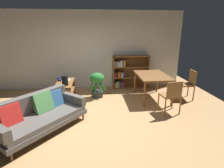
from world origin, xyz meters
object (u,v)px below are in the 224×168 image
desk_speaker (65,80)px  dining_chair_near (171,95)px  fabric_couch (39,114)px  dining_table (152,77)px  media_console (65,91)px  dining_chair_far (188,83)px  open_laptop (64,79)px  bookshelf (128,72)px  potted_floor_plant (97,82)px

desk_speaker → dining_chair_near: bearing=-18.0°
fabric_couch → dining_table: size_ratio=1.50×
media_console → dining_table: bearing=-2.6°
desk_speaker → dining_chair_far: 3.67m
dining_table → media_console: bearing=177.4°
media_console → fabric_couch: bearing=-100.7°
fabric_couch → desk_speaker: (0.37, 1.34, 0.34)m
fabric_couch → open_laptop: bearing=82.1°
media_console → desk_speaker: 0.53m
dining_chair_near → desk_speaker: bearing=162.0°
open_laptop → bookshelf: bearing=21.5°
fabric_couch → media_console: fabric_couch is taller
potted_floor_plant → dining_chair_far: dining_chair_far is taller
potted_floor_plant → dining_table: size_ratio=0.60×
fabric_couch → dining_chair_far: dining_chair_far is taller
fabric_couch → desk_speaker: size_ratio=7.02×
fabric_couch → dining_chair_far: bearing=19.4°
desk_speaker → potted_floor_plant: bearing=27.5°
media_console → potted_floor_plant: bearing=9.9°
dining_chair_near → bookshelf: (-0.69, 2.25, 0.06)m
media_console → dining_table: (2.63, -0.12, 0.40)m
potted_floor_plant → dining_chair_near: size_ratio=0.90×
desk_speaker → bookshelf: size_ratio=0.22×
fabric_couch → dining_chair_far: 4.28m
media_console → bookshelf: size_ratio=0.89×
dining_chair_near → potted_floor_plant: bearing=143.5°
fabric_couch → dining_table: (2.94, 1.52, 0.31)m
media_console → dining_table: size_ratio=0.88×
dining_table → open_laptop: bearing=172.8°
potted_floor_plant → dining_table: (1.67, -0.29, 0.20)m
fabric_couch → bookshelf: 3.63m
fabric_couch → open_laptop: 1.89m
dining_table → bookshelf: (-0.53, 1.19, -0.11)m
open_laptop → dining_table: bearing=-7.2°
media_console → dining_chair_far: 3.74m
dining_chair_far → bookshelf: size_ratio=0.68×
potted_floor_plant → media_console: bearing=-170.1°
dining_chair_far → desk_speaker: bearing=-178.8°
open_laptop → desk_speaker: 0.55m
fabric_couch → potted_floor_plant: (1.28, 1.81, 0.11)m
open_laptop → dining_chair_near: (2.84, -1.41, -0.08)m
open_laptop → desk_speaker: bearing=-77.5°
fabric_couch → open_laptop: fabric_couch is taller
dining_table → bookshelf: 1.31m
media_console → dining_chair_near: dining_chair_near is taller
open_laptop → desk_speaker: desk_speaker is taller
media_console → bookshelf: bearing=27.0°
dining_table → bookshelf: bearing=114.2°
media_console → dining_chair_far: dining_chair_far is taller
potted_floor_plant → dining_table: bearing=-9.9°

